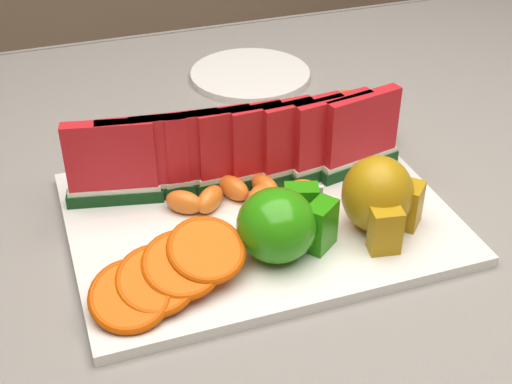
{
  "coord_description": "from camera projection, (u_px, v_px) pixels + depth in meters",
  "views": [
    {
      "loc": [
        -0.18,
        -0.64,
        1.22
      ],
      "look_at": [
        0.01,
        -0.07,
        0.81
      ],
      "focal_mm": 50.0,
      "sensor_mm": 36.0,
      "label": 1
    }
  ],
  "objects": [
    {
      "name": "orange_fan_front",
      "position": [
        169.0,
        272.0,
        0.65
      ],
      "size": [
        0.17,
        0.11,
        0.05
      ],
      "color": "orange",
      "rests_on": "platter"
    },
    {
      "name": "tablecloth",
      "position": [
        226.0,
        229.0,
        0.83
      ],
      "size": [
        1.53,
        1.03,
        0.2
      ],
      "color": "slate",
      "rests_on": "table"
    },
    {
      "name": "table",
      "position": [
        227.0,
        270.0,
        0.87
      ],
      "size": [
        1.4,
        0.9,
        0.75
      ],
      "color": "#523420",
      "rests_on": "ground"
    },
    {
      "name": "tangerine_segments",
      "position": [
        242.0,
        194.0,
        0.78
      ],
      "size": [
        0.17,
        0.08,
        0.03
      ],
      "color": "#D33C07",
      "rests_on": "platter"
    },
    {
      "name": "orange_fan_back",
      "position": [
        250.0,
        137.0,
        0.86
      ],
      "size": [
        0.38,
        0.11,
        0.05
      ],
      "color": "orange",
      "rests_on": "platter"
    },
    {
      "name": "apple_cluster",
      "position": [
        283.0,
        224.0,
        0.7
      ],
      "size": [
        0.11,
        0.09,
        0.07
      ],
      "color": "#1C7913",
      "rests_on": "platter"
    },
    {
      "name": "side_plate",
      "position": [
        250.0,
        75.0,
        1.07
      ],
      "size": [
        0.2,
        0.2,
        0.01
      ],
      "color": "silver",
      "rests_on": "tablecloth"
    },
    {
      "name": "pear_cluster",
      "position": [
        380.0,
        197.0,
        0.73
      ],
      "size": [
        0.1,
        0.1,
        0.08
      ],
      "color": "#A2680B",
      "rests_on": "platter"
    },
    {
      "name": "platter",
      "position": [
        259.0,
        217.0,
        0.77
      ],
      "size": [
        0.4,
        0.3,
        0.01
      ],
      "color": "silver",
      "rests_on": "tablecloth"
    },
    {
      "name": "watermelon_row",
      "position": [
        240.0,
        150.0,
        0.79
      ],
      "size": [
        0.39,
        0.07,
        0.1
      ],
      "color": "#0C3612",
      "rests_on": "platter"
    }
  ]
}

